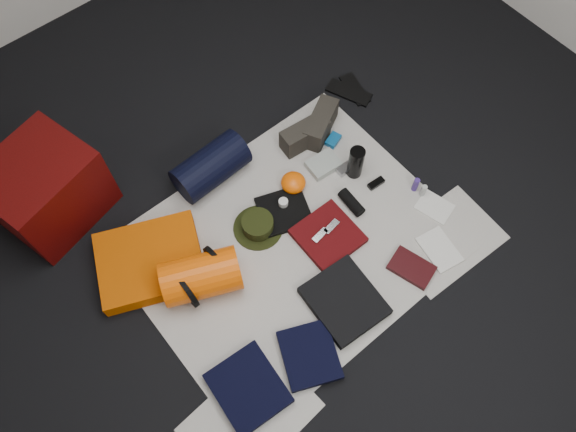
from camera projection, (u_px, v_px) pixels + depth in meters
floor at (291, 246)px, 2.98m from camera, size 4.50×4.50×0.02m
newspaper_mat at (291, 245)px, 2.97m from camera, size 1.60×1.30×0.01m
newspaper_sheet_front_left at (250, 417)px, 2.58m from camera, size 0.61×0.44×0.00m
newspaper_sheet_front_right at (445, 240)px, 2.99m from camera, size 0.60×0.43×0.00m
red_cabinet at (46, 189)px, 2.88m from camera, size 0.61×0.55×0.43m
sleeping_pad at (150, 262)px, 2.87m from camera, size 0.65×0.60×0.09m
stuff_sack at (201, 276)px, 2.77m from camera, size 0.44×0.36×0.23m
sack_strap_left at (185, 289)px, 2.74m from camera, size 0.02×0.22×0.22m
sack_strap_right at (218, 265)px, 2.80m from camera, size 0.03×0.22×0.22m
navy_duffel at (211, 166)px, 3.06m from camera, size 0.42×0.24×0.22m
boonie_brim at (258, 228)px, 3.01m from camera, size 0.32×0.32×0.01m
boonie_crown at (258, 224)px, 2.97m from camera, size 0.17×0.17×0.08m
hiking_boot_left at (305, 135)px, 3.20m from camera, size 0.30×0.14×0.14m
hiking_boot_right at (321, 124)px, 3.23m from camera, size 0.32×0.24×0.15m
flip_flop_left at (349, 93)px, 3.42m from camera, size 0.20×0.29×0.02m
flip_flop_right at (355, 89)px, 3.44m from camera, size 0.15×0.26×0.01m
trousers_navy_a at (248, 388)px, 2.61m from camera, size 0.32×0.36×0.05m
trousers_navy_b at (309, 355)px, 2.68m from camera, size 0.35×0.37×0.05m
trousers_charcoal at (344, 301)px, 2.80m from camera, size 0.35×0.39×0.06m
black_tshirt at (284, 211)px, 3.04m from camera, size 0.34×0.32×0.03m
red_shirt at (328, 236)px, 2.97m from camera, size 0.31×0.31×0.04m
orange_stuff_sack at (293, 183)px, 3.09m from camera, size 0.15×0.15×0.09m
first_aid_pouch at (323, 164)px, 3.17m from camera, size 0.19×0.15×0.04m
water_bottle at (356, 162)px, 3.07m from camera, size 0.10×0.10×0.21m
speaker at (351, 202)px, 3.05m from camera, size 0.07×0.17×0.06m
compact_camera at (345, 169)px, 3.16m from camera, size 0.09×0.06×0.04m
cyan_case at (333, 140)px, 3.25m from camera, size 0.11×0.09×0.03m
toiletry_purple at (416, 185)px, 3.08m from camera, size 0.04×0.04×0.10m
toiletry_clear at (423, 191)px, 3.07m from camera, size 0.04×0.04×0.09m
paperback_book at (412, 268)px, 2.89m from camera, size 0.20×0.26×0.03m
map_booklet at (439, 249)px, 2.95m from camera, size 0.19×0.25×0.01m
map_printout at (435, 207)px, 3.07m from camera, size 0.19×0.22×0.01m
sunglasses at (376, 183)px, 3.12m from camera, size 0.10×0.05×0.02m
key_cluster at (266, 396)px, 2.62m from camera, size 0.08×0.08×0.01m
tape_roll at (283, 203)px, 3.03m from camera, size 0.05×0.05×0.04m
energy_bar_a at (320, 235)px, 2.94m from camera, size 0.10×0.05×0.01m
energy_bar_b at (331, 227)px, 2.96m from camera, size 0.10×0.05×0.01m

